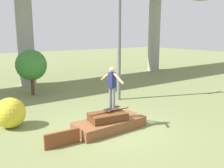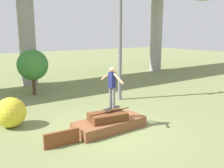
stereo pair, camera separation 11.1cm
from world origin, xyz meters
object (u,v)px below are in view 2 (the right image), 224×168
at_px(utility_pole, 120,36).
at_px(tree_behind_left, 33,65).
at_px(skateboard, 112,108).
at_px(skater, 112,85).
at_px(bush_yellow_flowering, 11,112).

distance_m(utility_pole, tree_behind_left, 5.41).
bearing_deg(tree_behind_left, skateboard, -83.49).
relative_size(skater, utility_pole, 0.23).
height_order(skateboard, skater, skater).
xyz_separation_m(utility_pole, bush_yellow_flowering, (-5.89, -0.88, -2.86)).
distance_m(skater, utility_pole, 4.58).
distance_m(skateboard, bush_yellow_flowering, 3.94).
xyz_separation_m(skateboard, utility_pole, (2.74, 3.24, 2.64)).
bearing_deg(utility_pole, skateboard, -130.22).
xyz_separation_m(tree_behind_left, bush_yellow_flowering, (-2.36, -4.61, -1.18)).
bearing_deg(bush_yellow_flowering, utility_pole, 8.54).
height_order(skateboard, tree_behind_left, tree_behind_left).
height_order(skater, bush_yellow_flowering, skater).
xyz_separation_m(skateboard, tree_behind_left, (-0.80, 6.97, 0.96)).
distance_m(skater, bush_yellow_flowering, 4.09).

